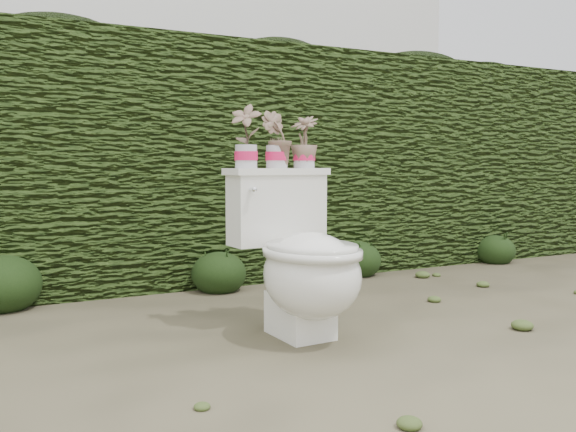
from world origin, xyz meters
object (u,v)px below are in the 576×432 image
potted_plant_center (277,141)px  potted_plant_right (304,143)px  toilet (302,261)px  potted_plant_left (246,137)px

potted_plant_center → potted_plant_right: bearing=-147.2°
toilet → potted_plant_left: potted_plant_left is taller
toilet → potted_plant_center: bearing=90.1°
potted_plant_left → potted_plant_right: bearing=47.6°
potted_plant_center → potted_plant_right: (0.15, 0.01, -0.01)m
potted_plant_center → potted_plant_right: size_ratio=1.08×
potted_plant_left → toilet: bearing=-7.8°
potted_plant_center → potted_plant_right: 0.16m
potted_plant_left → potted_plant_center: bearing=47.6°
toilet → potted_plant_center: size_ratio=2.93×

